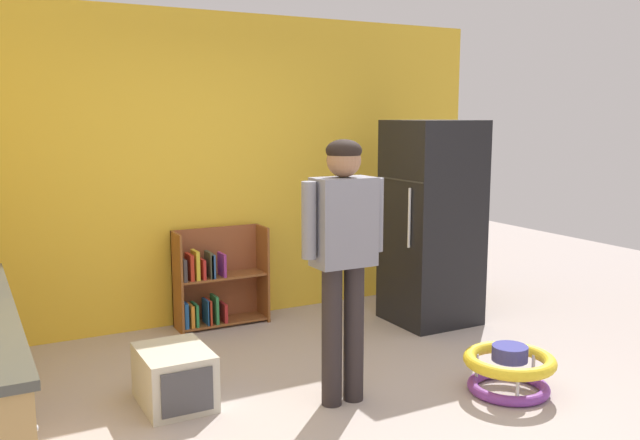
% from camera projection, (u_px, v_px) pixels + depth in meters
% --- Properties ---
extents(ground_plane, '(12.00, 12.00, 0.00)m').
position_uv_depth(ground_plane, '(361.00, 414.00, 4.16)').
color(ground_plane, '#AFA19B').
rests_on(ground_plane, ground).
extents(back_wall, '(5.20, 0.06, 2.70)m').
position_uv_depth(back_wall, '(224.00, 169.00, 5.98)').
color(back_wall, yellow).
rests_on(back_wall, ground).
extents(refrigerator, '(0.73, 0.68, 1.78)m').
position_uv_depth(refrigerator, '(432.00, 222.00, 5.92)').
color(refrigerator, black).
rests_on(refrigerator, ground).
extents(bookshelf, '(0.80, 0.28, 0.85)m').
position_uv_depth(bookshelf, '(214.00, 283.00, 5.88)').
color(bookshelf, brown).
rests_on(bookshelf, ground).
extents(standing_person, '(0.57, 0.22, 1.68)m').
position_uv_depth(standing_person, '(343.00, 246.00, 4.19)').
color(standing_person, '#2B2425').
rests_on(standing_person, ground).
extents(baby_walker, '(0.60, 0.60, 0.32)m').
position_uv_depth(baby_walker, '(509.00, 369.00, 4.47)').
color(baby_walker, purple).
rests_on(baby_walker, ground).
extents(pet_carrier, '(0.42, 0.55, 0.36)m').
position_uv_depth(pet_carrier, '(174.00, 377.00, 4.28)').
color(pet_carrier, beige).
rests_on(pet_carrier, ground).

